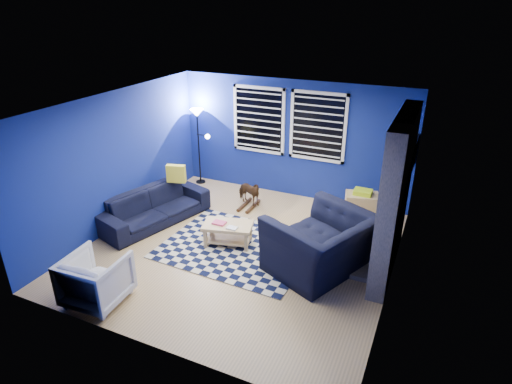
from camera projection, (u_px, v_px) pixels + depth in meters
floor at (240, 249)px, 7.41m from camera, size 5.00×5.00×0.00m
ceiling at (238, 106)px, 6.38m from camera, size 5.00×5.00×0.00m
wall_back at (292, 140)px, 8.97m from camera, size 5.00×0.00×5.00m
wall_left at (117, 160)px, 7.83m from camera, size 0.00×5.00×5.00m
wall_right at (400, 211)px, 5.96m from camera, size 0.00×5.00×5.00m
fireplace at (394, 199)px, 6.45m from camera, size 0.65×2.00×2.50m
window_left at (259, 120)px, 9.07m from camera, size 1.17×0.06×1.42m
window_right at (318, 127)px, 8.59m from camera, size 1.17×0.06×1.42m
tv at (413, 157)px, 7.58m from camera, size 0.07×1.00×0.58m
rug at (238, 247)px, 7.46m from camera, size 2.58×2.10×0.02m
sofa at (154, 207)px, 8.18m from camera, size 2.32×1.43×0.63m
armchair_big at (320, 244)px, 6.64m from camera, size 1.88×1.79×0.96m
armchair_bent at (96, 279)px, 6.00m from camera, size 0.83×0.85×0.73m
rocking_horse at (249, 192)px, 8.75m from camera, size 0.44×0.68×0.53m
coffee_table at (228, 230)px, 7.43m from camera, size 0.94×0.68×0.43m
cabinet at (361, 206)px, 8.33m from camera, size 0.71×0.56×0.61m
floor_lamp at (198, 123)px, 9.48m from camera, size 0.47×0.29×1.74m
throw_pillow at (176, 174)px, 8.41m from camera, size 0.39×0.21×0.35m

